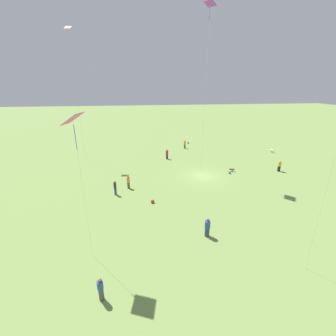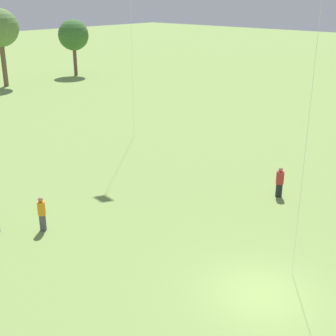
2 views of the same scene
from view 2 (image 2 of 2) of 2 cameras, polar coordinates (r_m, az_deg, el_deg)
The scene contains 5 objects.
ground_plane at distance 18.55m, azimuth 11.12°, elevation -14.86°, with size 240.00×240.00×0.00m, color #7A994C.
tree_4 at distance 59.91m, azimuth -19.85°, elevation 15.72°, with size 4.38×4.38×8.99m.
tree_5 at distance 65.69m, azimuth -11.46°, elevation 15.58°, with size 4.03×4.03×7.35m.
person_2 at distance 22.94m, azimuth -15.13°, elevation -5.40°, with size 0.47×0.47×1.71m.
person_6 at distance 26.47m, azimuth 13.45°, elevation -1.70°, with size 0.45×0.45×1.72m.
Camera 2 is at (-13.32, -7.29, 10.65)m, focal length 50.00 mm.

